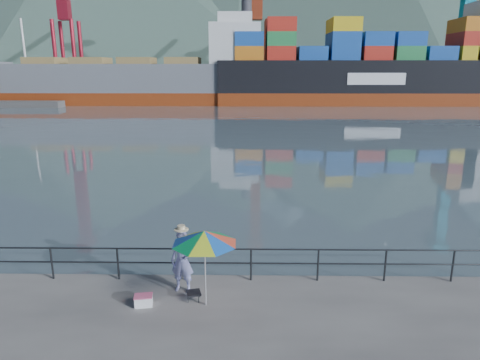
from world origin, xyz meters
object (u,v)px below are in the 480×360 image
(cooler_bag, at_px, (144,301))
(container_ship, at_px, (379,71))
(beach_umbrella, at_px, (204,237))
(fisherman, at_px, (182,261))
(bulk_carrier, at_px, (156,80))

(cooler_bag, relative_size, container_ship, 0.01)
(beach_umbrella, xyz_separation_m, container_ship, (25.22, 70.44, 3.93))
(container_ship, bearing_deg, fisherman, -110.41)
(cooler_bag, bearing_deg, container_ship, 59.98)
(bulk_carrier, relative_size, container_ship, 0.95)
(fisherman, bearing_deg, bulk_carrier, 113.74)
(cooler_bag, relative_size, bulk_carrier, 0.01)
(beach_umbrella, bearing_deg, fisherman, 133.29)
(fisherman, relative_size, bulk_carrier, 0.04)
(bulk_carrier, bearing_deg, container_ship, -0.59)
(cooler_bag, xyz_separation_m, bulk_carrier, (-14.04, 70.92, 3.98))
(container_ship, bearing_deg, cooler_bag, -110.88)
(beach_umbrella, distance_m, bulk_carrier, 72.62)
(fisherman, xyz_separation_m, container_ship, (25.93, 69.68, 4.96))
(cooler_bag, bearing_deg, bulk_carrier, 92.06)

